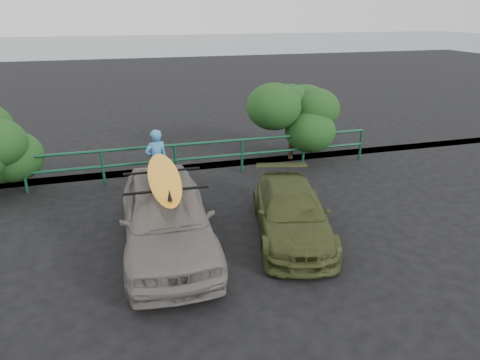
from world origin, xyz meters
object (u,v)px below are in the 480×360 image
at_px(guardrail, 140,164).
at_px(olive_vehicle, 292,212).
at_px(man, 157,160).
at_px(surfboard, 164,177).
at_px(sedan, 167,216).

relative_size(guardrail, olive_vehicle, 3.80).
xyz_separation_m(man, surfboard, (-0.13, -3.25, 0.75)).
xyz_separation_m(guardrail, man, (0.42, -0.70, 0.32)).
height_order(guardrail, man, man).
relative_size(guardrail, sedan, 3.20).
distance_m(guardrail, surfboard, 4.10).
distance_m(olive_vehicle, man, 4.21).
height_order(guardrail, olive_vehicle, olive_vehicle).
height_order(sedan, surfboard, surfboard).
height_order(sedan, man, man).
distance_m(man, surfboard, 3.34).
relative_size(sedan, man, 2.61).
relative_size(olive_vehicle, man, 2.19).
distance_m(guardrail, man, 0.88).
xyz_separation_m(guardrail, surfboard, (0.30, -3.95, 1.07)).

